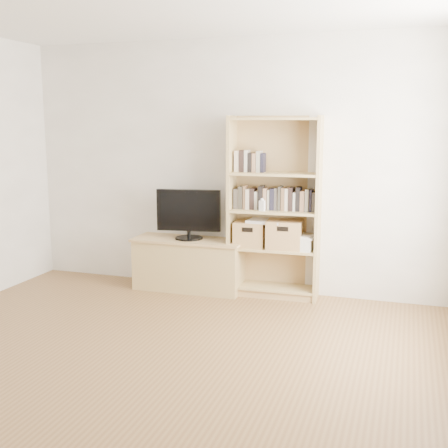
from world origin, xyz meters
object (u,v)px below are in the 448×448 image
at_px(television, 189,214).
at_px(laptop, 265,221).
at_px(bookshelf, 274,208).
at_px(baby_monitor, 262,206).
at_px(basket_left, 250,234).
at_px(basket_right, 284,234).
at_px(tv_stand, 189,265).

xyz_separation_m(television, laptop, (0.82, 0.04, -0.04)).
bearing_deg(laptop, bookshelf, 14.23).
height_order(baby_monitor, laptop, baby_monitor).
xyz_separation_m(television, basket_left, (0.66, 0.04, -0.18)).
bearing_deg(laptop, basket_right, 8.42).
bearing_deg(tv_stand, television, 0.00).
distance_m(tv_stand, laptop, 0.96).
relative_size(television, laptop, 1.95).
relative_size(tv_stand, basket_left, 3.69).
height_order(tv_stand, baby_monitor, baby_monitor).
xyz_separation_m(bookshelf, television, (-0.90, -0.05, -0.10)).
distance_m(tv_stand, basket_left, 0.76).
relative_size(television, baby_monitor, 6.38).
bearing_deg(basket_right, television, 178.41).
xyz_separation_m(television, baby_monitor, (0.80, -0.05, 0.13)).
relative_size(tv_stand, television, 1.69).
distance_m(baby_monitor, basket_left, 0.35).
bearing_deg(basket_right, tv_stand, 178.41).
xyz_separation_m(baby_monitor, laptop, (0.01, 0.09, -0.17)).
xyz_separation_m(basket_right, laptop, (-0.19, -0.01, 0.13)).
height_order(basket_left, laptop, laptop).
distance_m(television, laptop, 0.82).
height_order(tv_stand, laptop, laptop).
height_order(television, basket_left, television).
xyz_separation_m(television, basket_right, (1.01, 0.05, -0.16)).
bearing_deg(basket_left, bookshelf, 0.13).
height_order(television, basket_right, television).
bearing_deg(basket_right, bookshelf, 175.18).
bearing_deg(basket_left, tv_stand, 179.91).
height_order(bookshelf, laptop, bookshelf).
bearing_deg(tv_stand, basket_right, 1.90).
height_order(baby_monitor, basket_right, baby_monitor).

